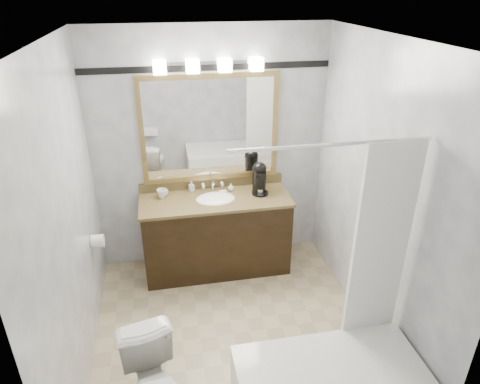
% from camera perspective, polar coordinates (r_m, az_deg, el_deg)
% --- Properties ---
extents(room, '(2.42, 2.62, 2.52)m').
position_cam_1_polar(room, '(3.27, -1.03, -2.63)').
color(room, tan).
rests_on(room, ground).
extents(vanity, '(1.53, 0.58, 0.97)m').
position_cam_1_polar(vanity, '(4.55, -3.17, -5.43)').
color(vanity, black).
rests_on(vanity, ground).
extents(mirror, '(1.40, 0.04, 1.10)m').
position_cam_1_polar(mirror, '(4.34, -4.01, 8.38)').
color(mirror, '#A18449').
rests_on(mirror, room).
extents(vanity_light_bar, '(1.02, 0.14, 0.12)m').
position_cam_1_polar(vanity_light_bar, '(4.14, -4.19, 16.52)').
color(vanity_light_bar, silver).
rests_on(vanity_light_bar, room).
extents(accent_stripe, '(2.40, 0.01, 0.06)m').
position_cam_1_polar(accent_stripe, '(4.21, -4.29, 16.22)').
color(accent_stripe, black).
rests_on(accent_stripe, room).
extents(tp_roll, '(0.11, 0.12, 0.12)m').
position_cam_1_polar(tp_roll, '(4.14, -18.46, -6.21)').
color(tp_roll, white).
rests_on(tp_roll, room).
extents(coffee_maker, '(0.17, 0.22, 0.33)m').
position_cam_1_polar(coffee_maker, '(4.41, 2.60, 2.01)').
color(coffee_maker, black).
rests_on(coffee_maker, vanity).
extents(cup_left, '(0.11, 0.11, 0.07)m').
position_cam_1_polar(cup_left, '(4.45, -10.09, -0.10)').
color(cup_left, white).
rests_on(cup_left, vanity).
extents(cup_right, '(0.12, 0.12, 0.09)m').
position_cam_1_polar(cup_right, '(4.41, -10.40, -0.19)').
color(cup_right, white).
rests_on(cup_right, vanity).
extents(soap_bottle_a, '(0.06, 0.06, 0.11)m').
position_cam_1_polar(soap_bottle_a, '(4.50, -6.49, 0.76)').
color(soap_bottle_a, white).
rests_on(soap_bottle_a, vanity).
extents(soap_bottle_b, '(0.06, 0.06, 0.08)m').
position_cam_1_polar(soap_bottle_b, '(4.49, -1.22, 0.66)').
color(soap_bottle_b, white).
rests_on(soap_bottle_b, vanity).
extents(soap_bar, '(0.08, 0.06, 0.02)m').
position_cam_1_polar(soap_bar, '(4.46, -2.33, 0.05)').
color(soap_bar, beige).
rests_on(soap_bar, vanity).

